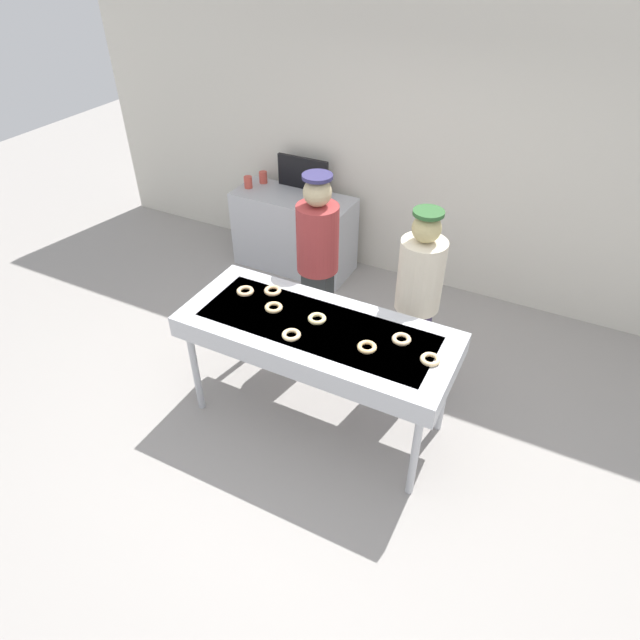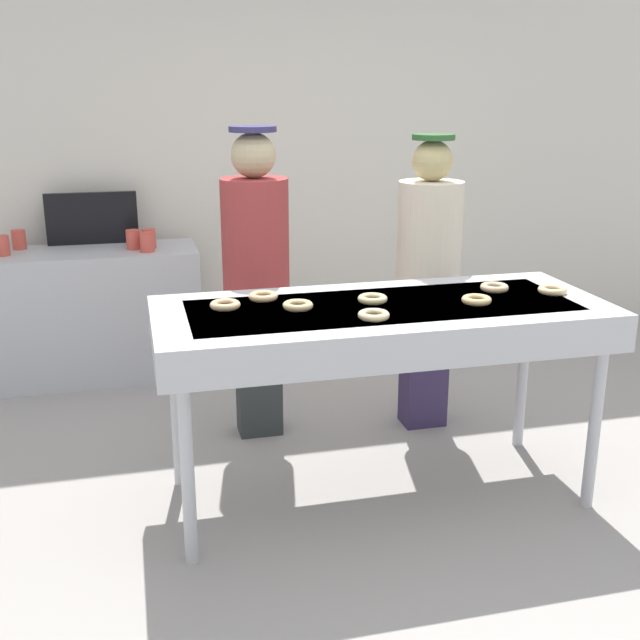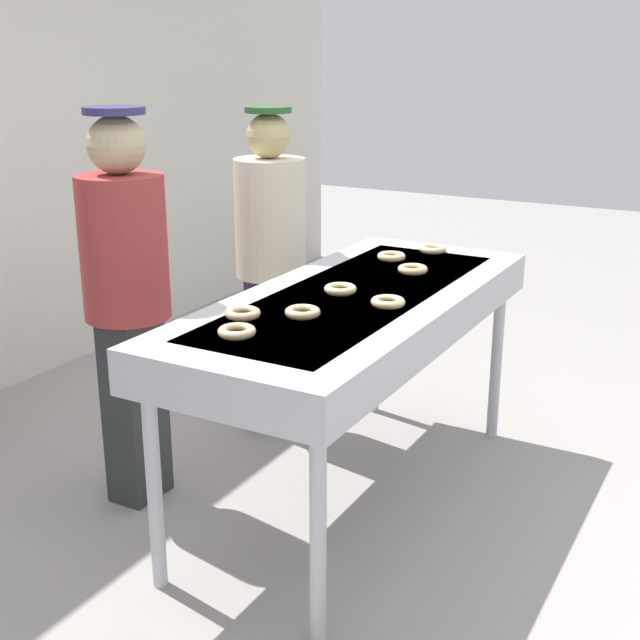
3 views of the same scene
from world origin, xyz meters
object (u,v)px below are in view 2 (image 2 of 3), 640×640
(plain_donut_2, at_px, (298,305))
(plain_donut_5, at_px, (477,300))
(fryer_conveyor, at_px, (382,324))
(plain_donut_7, at_px, (263,296))
(prep_counter, at_px, (99,314))
(plain_donut_1, at_px, (494,287))
(menu_display, at_px, (92,218))
(paper_cup_3, at_px, (133,239))
(worker_baker, at_px, (428,265))
(plain_donut_3, at_px, (553,290))
(paper_cup_1, at_px, (19,240))
(paper_cup_4, at_px, (2,246))
(plain_donut_6, at_px, (225,305))
(paper_cup_0, at_px, (147,242))
(worker_assistant, at_px, (256,263))
(plain_donut_0, at_px, (374,315))
(plain_donut_4, at_px, (373,299))
(paper_cup_2, at_px, (149,238))

(plain_donut_2, relative_size, plain_donut_5, 1.00)
(fryer_conveyor, bearing_deg, plain_donut_7, 156.49)
(plain_donut_7, distance_m, prep_counter, 2.03)
(plain_donut_2, bearing_deg, plain_donut_1, 4.83)
(prep_counter, bearing_deg, menu_display, 90.00)
(paper_cup_3, bearing_deg, plain_donut_5, -54.01)
(worker_baker, bearing_deg, plain_donut_3, 128.87)
(plain_donut_5, relative_size, paper_cup_1, 1.06)
(plain_donut_5, xyz_separation_m, paper_cup_4, (-2.29, 2.04, -0.04))
(plain_donut_5, height_order, menu_display, menu_display)
(plain_donut_6, distance_m, prep_counter, 2.06)
(paper_cup_0, bearing_deg, plain_donut_2, -71.95)
(worker_assistant, bearing_deg, plain_donut_1, 158.38)
(plain_donut_3, relative_size, paper_cup_1, 1.06)
(plain_donut_0, relative_size, plain_donut_5, 1.00)
(paper_cup_0, relative_size, menu_display, 0.21)
(plain_donut_4, relative_size, menu_display, 0.23)
(plain_donut_5, bearing_deg, paper_cup_4, 138.37)
(worker_baker, distance_m, paper_cup_4, 2.68)
(plain_donut_0, distance_m, paper_cup_1, 2.89)
(worker_assistant, height_order, paper_cup_4, worker_assistant)
(worker_assistant, bearing_deg, prep_counter, -38.43)
(plain_donut_1, distance_m, plain_donut_5, 0.26)
(fryer_conveyor, distance_m, paper_cup_1, 2.80)
(fryer_conveyor, relative_size, paper_cup_1, 16.05)
(plain_donut_7, bearing_deg, plain_donut_5, -17.59)
(prep_counter, distance_m, paper_cup_3, 0.56)
(plain_donut_0, xyz_separation_m, paper_cup_4, (-1.77, 2.16, -0.04))
(plain_donut_4, bearing_deg, plain_donut_7, 161.00)
(plain_donut_5, distance_m, menu_display, 2.89)
(plain_donut_2, height_order, worker_baker, worker_baker)
(plain_donut_0, relative_size, plain_donut_1, 1.00)
(plain_donut_5, height_order, prep_counter, plain_donut_5)
(fryer_conveyor, height_order, plain_donut_7, plain_donut_7)
(plain_donut_6, bearing_deg, plain_donut_2, -15.58)
(fryer_conveyor, distance_m, paper_cup_3, 2.24)
(fryer_conveyor, xyz_separation_m, paper_cup_1, (-1.79, 2.15, 0.07))
(plain_donut_0, bearing_deg, paper_cup_3, 113.91)
(plain_donut_7, distance_m, paper_cup_4, 2.22)
(plain_donut_1, bearing_deg, paper_cup_2, 129.91)
(plain_donut_4, relative_size, plain_donut_7, 1.00)
(plain_donut_3, height_order, paper_cup_0, paper_cup_0)
(prep_counter, bearing_deg, plain_donut_2, -64.45)
(paper_cup_2, height_order, paper_cup_4, same)
(paper_cup_2, bearing_deg, plain_donut_1, -50.09)
(plain_donut_2, xyz_separation_m, plain_donut_6, (-0.31, 0.09, 0.00))
(plain_donut_0, relative_size, plain_donut_3, 1.00)
(paper_cup_1, distance_m, paper_cup_2, 0.85)
(worker_baker, height_order, menu_display, worker_baker)
(fryer_conveyor, xyz_separation_m, paper_cup_4, (-1.87, 1.96, 0.07))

